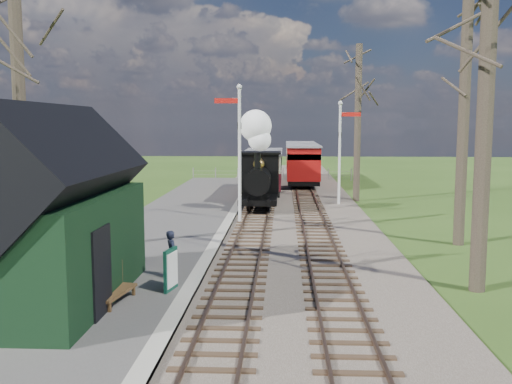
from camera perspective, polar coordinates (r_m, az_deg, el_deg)
distant_hills at (r=76.47m, az=2.84°, el=-8.89°), size 114.40×48.00×22.02m
ballast_bed at (r=31.56m, az=2.84°, el=-1.27°), size 8.00×60.00×0.10m
track_near at (r=31.58m, az=0.48°, el=-1.16°), size 1.60×60.00×0.15m
track_far at (r=31.58m, az=5.20°, el=-1.19°), size 1.60×60.00×0.15m
platform at (r=24.13m, az=-8.66°, el=-3.72°), size 5.00×44.00×0.20m
coping_strip at (r=23.78m, az=-3.21°, el=-3.80°), size 0.40×44.00×0.21m
station_shed at (r=14.54m, az=-19.77°, el=-2.35°), size 3.25×6.30×4.78m
semaphore_near at (r=25.34m, az=-1.82°, el=4.87°), size 1.22×0.24×6.22m
semaphore_far at (r=31.42m, az=8.50°, el=4.68°), size 1.22×0.24×5.72m
bare_trees at (r=19.36m, az=3.03°, el=8.96°), size 15.51×22.39×12.00m
fence_line at (r=45.43m, az=1.58°, el=1.84°), size 12.60×0.08×1.00m
locomotive at (r=29.22m, az=0.29°, el=2.47°), size 1.99×4.64×4.97m
coach at (r=35.31m, az=0.74°, el=2.23°), size 2.32×7.95×2.44m
red_carriage_a at (r=40.38m, az=4.70°, el=2.80°), size 2.33×5.78×2.46m
red_carriage_b at (r=45.86m, az=4.47°, el=3.28°), size 2.33×5.78×2.46m
sign_board at (r=15.01m, az=-8.51°, el=-7.66°), size 0.24×0.75×1.09m
bench at (r=14.31m, az=-14.27°, el=-9.09°), size 0.69×1.58×0.88m
person at (r=16.14m, az=-8.42°, el=-6.18°), size 0.48×0.57×1.34m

